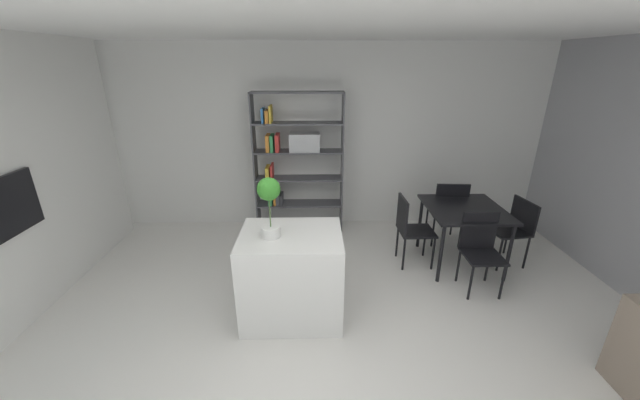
% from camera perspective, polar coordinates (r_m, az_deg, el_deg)
% --- Properties ---
extents(ground_plane, '(9.86, 9.86, 0.00)m').
position_cam_1_polar(ground_plane, '(3.60, -0.83, -22.49)').
color(ground_plane, silver).
extents(ceiling_slab, '(7.16, 5.72, 0.06)m').
position_cam_1_polar(ceiling_slab, '(2.62, -1.21, 28.32)').
color(ceiling_slab, white).
rests_on(ceiling_slab, ground_plane).
extents(back_partition, '(7.16, 0.06, 2.78)m').
position_cam_1_polar(back_partition, '(5.54, -1.09, 9.85)').
color(back_partition, silver).
rests_on(back_partition, ground_plane).
extents(built_in_oven, '(0.06, 0.60, 0.57)m').
position_cam_1_polar(built_in_oven, '(4.46, -41.09, -0.52)').
color(built_in_oven, black).
rests_on(built_in_oven, ground_plane).
extents(kitchen_island, '(1.00, 0.79, 0.93)m').
position_cam_1_polar(kitchen_island, '(3.70, -4.51, -11.94)').
color(kitchen_island, white).
rests_on(kitchen_island, ground_plane).
extents(potted_plant_on_island, '(0.22, 0.22, 0.59)m').
position_cam_1_polar(potted_plant_on_island, '(3.29, -8.15, -0.03)').
color(potted_plant_on_island, white).
rests_on(potted_plant_on_island, kitchen_island).
extents(open_bookshelf, '(1.32, 0.32, 2.12)m').
position_cam_1_polar(open_bookshelf, '(5.30, -4.05, 6.63)').
color(open_bookshelf, '#4C4C51').
rests_on(open_bookshelf, ground_plane).
extents(dining_table, '(0.94, 0.99, 0.78)m').
position_cam_1_polar(dining_table, '(4.84, 22.27, -2.07)').
color(dining_table, black).
rests_on(dining_table, ground_plane).
extents(dining_chair_window_side, '(0.49, 0.51, 0.86)m').
position_cam_1_polar(dining_chair_window_side, '(5.22, 28.83, -3.58)').
color(dining_chair_window_side, black).
rests_on(dining_chair_window_side, ground_plane).
extents(dining_chair_far, '(0.47, 0.48, 0.96)m').
position_cam_1_polar(dining_chair_far, '(5.32, 19.95, -1.18)').
color(dining_chair_far, black).
rests_on(dining_chair_far, ground_plane).
extents(dining_chair_near, '(0.42, 0.42, 0.91)m').
position_cam_1_polar(dining_chair_near, '(4.48, 24.47, -6.64)').
color(dining_chair_near, black).
rests_on(dining_chair_near, ground_plane).
extents(dining_chair_island_side, '(0.45, 0.41, 0.92)m').
position_cam_1_polar(dining_chair_island_side, '(4.67, 14.25, -3.98)').
color(dining_chair_island_side, black).
rests_on(dining_chair_island_side, ground_plane).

